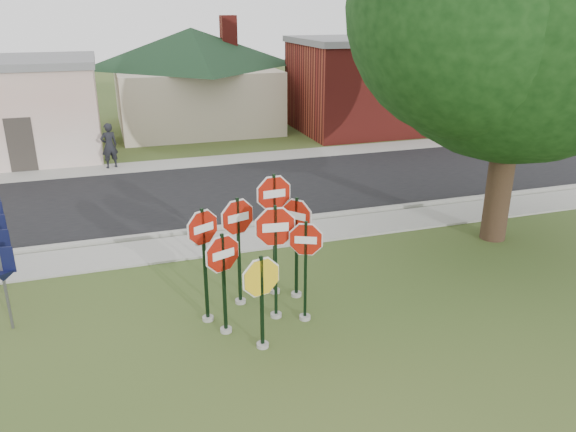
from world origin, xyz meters
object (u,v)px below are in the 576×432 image
object	(u,v)px
stop_sign_left	(223,271)
pedestrian	(109,146)
stop_sign_yellow	(262,292)
stop_sign_center	(275,245)

from	to	relation	value
stop_sign_left	pedestrian	xyz separation A→B (m)	(-1.87, 13.48, -0.40)
pedestrian	stop_sign_yellow	bearing A→B (deg)	82.53
stop_sign_yellow	pedestrian	size ratio (longest dim) A/B	1.12
stop_sign_center	stop_sign_yellow	xyz separation A→B (m)	(-0.58, -1.01, -0.47)
stop_sign_yellow	stop_sign_left	world-z (taller)	stop_sign_left
stop_sign_center	stop_sign_yellow	bearing A→B (deg)	-119.93
stop_sign_center	pedestrian	world-z (taller)	stop_sign_center
stop_sign_yellow	pedestrian	bearing A→B (deg)	99.71
stop_sign_center	stop_sign_left	size ratio (longest dim) A/B	1.17
stop_sign_center	pedestrian	size ratio (longest dim) A/B	1.45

